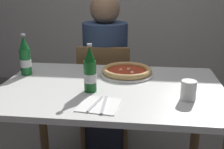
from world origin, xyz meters
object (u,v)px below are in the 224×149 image
diner_seated (105,76)px  beer_bottle_left (90,72)px  chair_behind_table (105,90)px  napkin_with_cutlery (100,105)px  dining_table_main (111,106)px  beer_bottle_center (25,58)px  pizza_margherita_near (127,71)px  paper_cup (188,90)px

diner_seated → beer_bottle_left: diner_seated is taller
chair_behind_table → diner_seated: diner_seated is taller
beer_bottle_left → napkin_with_cutlery: size_ratio=1.23×
dining_table_main → beer_bottle_center: beer_bottle_center is taller
pizza_margherita_near → beer_bottle_center: beer_bottle_center is taller
diner_seated → chair_behind_table: bearing=-86.7°
diner_seated → napkin_with_cutlery: (0.10, -0.91, 0.17)m
chair_behind_table → beer_bottle_left: (0.03, -0.69, 0.37)m
pizza_margherita_near → beer_bottle_left: (-0.17, -0.29, 0.08)m
pizza_margherita_near → beer_bottle_left: beer_bottle_left is taller
beer_bottle_center → dining_table_main: bearing=-15.1°
pizza_margherita_near → napkin_with_cutlery: pizza_margherita_near is taller
dining_table_main → chair_behind_table: 0.64m
dining_table_main → napkin_with_cutlery: (-0.02, -0.25, 0.12)m
beer_bottle_center → napkin_with_cutlery: bearing=-37.6°
napkin_with_cutlery → dining_table_main: bearing=85.3°
chair_behind_table → napkin_with_cutlery: chair_behind_table is taller
diner_seated → beer_bottle_center: 0.71m
chair_behind_table → beer_bottle_center: size_ratio=3.44×
diner_seated → napkin_with_cutlery: 0.93m
dining_table_main → paper_cup: paper_cup is taller
dining_table_main → napkin_with_cutlery: size_ratio=5.97×
diner_seated → napkin_with_cutlery: size_ratio=6.02×
chair_behind_table → napkin_with_cutlery: (0.10, -0.86, 0.27)m
chair_behind_table → napkin_with_cutlery: 0.91m
beer_bottle_center → napkin_with_cutlery: 0.66m
dining_table_main → pizza_margherita_near: pizza_margherita_near is taller
napkin_with_cutlery → diner_seated: bearing=96.5°
dining_table_main → beer_bottle_center: 0.59m
paper_cup → dining_table_main: bearing=160.4°
beer_bottle_center → chair_behind_table: bearing=48.4°
dining_table_main → beer_bottle_center: size_ratio=4.86×
beer_bottle_left → beer_bottle_center: same height
paper_cup → napkin_with_cutlery: bearing=-164.3°
paper_cup → pizza_margherita_near: bearing=132.3°
beer_bottle_left → chair_behind_table: bearing=92.1°
pizza_margherita_near → beer_bottle_center: size_ratio=1.32×
chair_behind_table → beer_bottle_left: beer_bottle_left is taller
pizza_margherita_near → paper_cup: 0.47m
paper_cup → beer_bottle_center: bearing=163.0°
diner_seated → paper_cup: diner_seated is taller
diner_seated → pizza_margherita_near: size_ratio=3.70×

